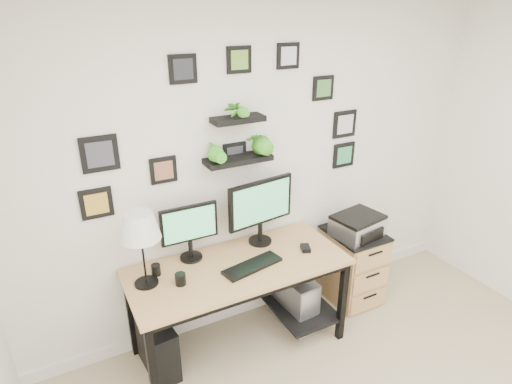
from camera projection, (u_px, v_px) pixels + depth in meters
room at (267, 298)px, 3.86m from camera, size 4.00×4.00×4.00m
desk at (241, 275)px, 3.20m from camera, size 1.60×0.70×0.75m
monitor_left at (189, 229)px, 3.08m from camera, size 0.43×0.17×0.43m
monitor_right at (261, 207)px, 3.27m from camera, size 0.57×0.21×0.53m
keyboard at (252, 266)px, 3.07m from camera, size 0.47×0.23×0.02m
mouse at (305, 248)px, 3.29m from camera, size 0.10×0.12×0.03m
table_lamp at (140, 228)px, 2.72m from camera, size 0.26×0.26×0.53m
mug at (181, 279)px, 2.87m from camera, size 0.07×0.07×0.08m
pen_cup at (156, 270)px, 2.98m from camera, size 0.06×0.06×0.08m
pc_tower_black at (158, 346)px, 3.10m from camera, size 0.22×0.43×0.42m
pc_tower_grey at (293, 299)px, 3.57m from camera, size 0.24×0.48×0.46m
file_cabinet at (352, 265)px, 3.85m from camera, size 0.43×0.53×0.67m
printer at (358, 225)px, 3.64m from camera, size 0.45×0.38×0.18m
wall_decor at (239, 132)px, 3.06m from camera, size 2.26×0.18×1.06m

